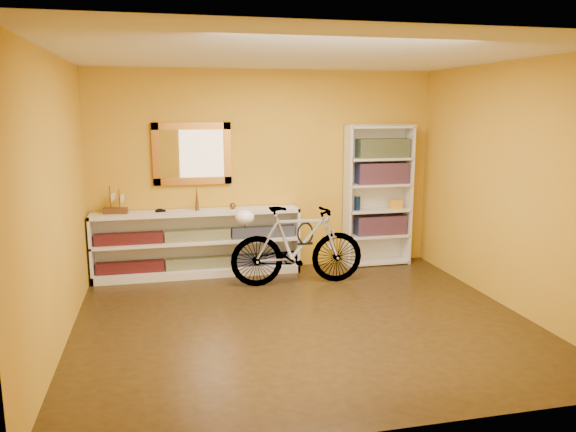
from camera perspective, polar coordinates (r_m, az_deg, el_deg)
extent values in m
cube|color=black|center=(5.71, 1.59, -10.78)|extent=(4.50, 4.00, 0.01)
cube|color=silver|center=(5.32, 1.74, 16.30)|extent=(4.50, 4.00, 0.01)
cube|color=gold|center=(7.30, -2.28, 4.60)|extent=(4.50, 0.01, 2.60)
cube|color=gold|center=(5.28, -22.78, 1.28)|extent=(0.01, 4.00, 2.60)
cube|color=gold|center=(6.31, 21.93, 2.80)|extent=(0.01, 4.00, 2.60)
cube|color=#95581B|center=(7.13, -9.81, 6.31)|extent=(0.98, 0.06, 0.78)
cube|color=silver|center=(7.69, 4.43, -3.06)|extent=(0.09, 0.02, 0.09)
cube|color=black|center=(7.21, -9.15, -4.79)|extent=(2.50, 0.13, 0.14)
cube|color=navy|center=(7.12, -9.24, -1.96)|extent=(2.50, 0.13, 0.14)
imported|color=black|center=(7.06, -12.94, 0.42)|extent=(0.00, 0.00, 0.00)
cone|color=brown|center=(7.05, -9.34, 1.87)|extent=(0.06, 0.06, 0.32)
sphere|color=brown|center=(7.11, -5.69, 1.04)|extent=(0.08, 0.08, 0.08)
cube|color=maroon|center=(7.71, 9.45, -0.89)|extent=(0.70, 0.22, 0.26)
cube|color=maroon|center=(7.59, 9.62, 4.36)|extent=(0.70, 0.22, 0.28)
cube|color=navy|center=(7.56, 9.70, 6.88)|extent=(0.70, 0.22, 0.25)
cylinder|color=navy|center=(7.51, 7.12, 1.30)|extent=(0.08, 0.08, 0.19)
cube|color=maroon|center=(7.50, 7.83, 6.59)|extent=(0.16, 0.16, 0.17)
cube|color=gold|center=(7.69, 11.01, 1.20)|extent=(0.18, 0.13, 0.13)
imported|color=silver|center=(6.71, 0.97, -3.03)|extent=(0.49, 1.67, 0.97)
ellipsoid|color=white|center=(6.53, -4.46, -0.13)|extent=(0.23, 0.22, 0.17)
torus|color=black|center=(6.70, 1.79, -1.78)|extent=(0.21, 0.02, 0.21)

